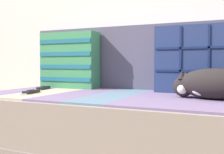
# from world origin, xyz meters

# --- Properties ---
(couch) EXTENTS (1.88, 0.90, 0.40)m
(couch) POSITION_xyz_m (-0.00, 0.10, 0.20)
(couch) COLOR gray
(couch) RESTS_ON ground_plane
(sofa_backrest) EXTENTS (1.84, 0.14, 0.43)m
(sofa_backrest) POSITION_xyz_m (0.00, 0.48, 0.61)
(sofa_backrest) COLOR #514C60
(sofa_backrest) RESTS_ON couch
(throw_pillow_quilted) EXTENTS (0.47, 0.14, 0.40)m
(throw_pillow_quilted) POSITION_xyz_m (0.28, 0.33, 0.60)
(throw_pillow_quilted) COLOR navy
(throw_pillow_quilted) RESTS_ON couch
(throw_pillow_striped) EXTENTS (0.43, 0.14, 0.39)m
(throw_pillow_striped) POSITION_xyz_m (-0.60, 0.33, 0.60)
(throw_pillow_striped) COLOR #3D8956
(throw_pillow_striped) RESTS_ON couch
(sleeping_cat) EXTENTS (0.43, 0.23, 0.15)m
(sleeping_cat) POSITION_xyz_m (0.39, 0.07, 0.47)
(sleeping_cat) COLOR black
(sleeping_cat) RESTS_ON couch
(game_remote_near) EXTENTS (0.09, 0.20, 0.02)m
(game_remote_near) POSITION_xyz_m (-0.69, 0.15, 0.41)
(game_remote_near) COLOR black
(game_remote_near) RESTS_ON couch
(game_remote_far) EXTENTS (0.08, 0.19, 0.02)m
(game_remote_far) POSITION_xyz_m (-0.59, -0.09, 0.41)
(game_remote_far) COLOR black
(game_remote_far) RESTS_ON couch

